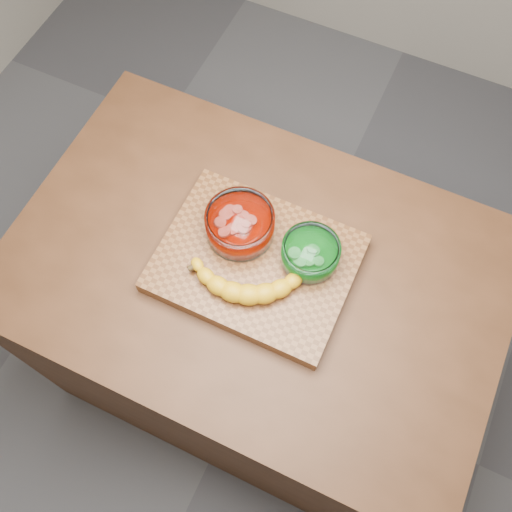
% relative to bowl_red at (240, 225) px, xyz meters
% --- Properties ---
extents(ground, '(3.50, 3.50, 0.00)m').
position_rel_bowl_red_xyz_m(ground, '(0.06, -0.05, -0.98)').
color(ground, '#58585C').
rests_on(ground, ground).
extents(counter, '(1.20, 0.80, 0.90)m').
position_rel_bowl_red_xyz_m(counter, '(0.06, -0.05, -0.53)').
color(counter, '#4C2A16').
rests_on(counter, ground).
extents(cutting_board, '(0.45, 0.35, 0.04)m').
position_rel_bowl_red_xyz_m(cutting_board, '(0.06, -0.05, -0.06)').
color(cutting_board, brown).
rests_on(cutting_board, counter).
extents(bowl_red, '(0.16, 0.16, 0.08)m').
position_rel_bowl_red_xyz_m(bowl_red, '(0.00, 0.00, 0.00)').
color(bowl_red, white).
rests_on(bowl_red, cutting_board).
extents(bowl_green, '(0.13, 0.13, 0.06)m').
position_rel_bowl_red_xyz_m(bowl_green, '(0.18, 0.00, -0.01)').
color(bowl_green, white).
rests_on(bowl_green, cutting_board).
extents(banana, '(0.29, 0.19, 0.04)m').
position_rel_bowl_red_xyz_m(banana, '(0.06, -0.10, -0.02)').
color(banana, gold).
rests_on(banana, cutting_board).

